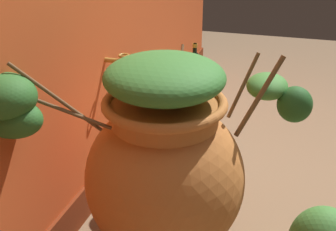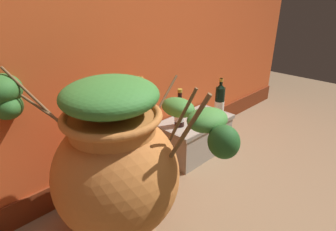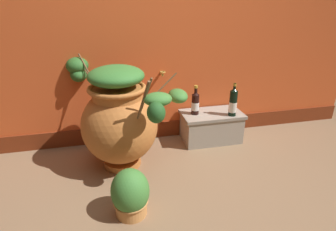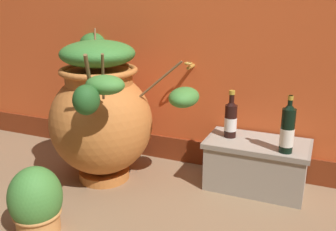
# 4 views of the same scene
# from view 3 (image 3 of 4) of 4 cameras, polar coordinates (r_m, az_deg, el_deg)

# --- Properties ---
(ground_plane) EXTENTS (7.00, 7.00, 0.00)m
(ground_plane) POSITION_cam_3_polar(r_m,az_deg,el_deg) (2.08, 3.12, -18.33)
(ground_plane) COLOR #896B4C
(back_wall) EXTENTS (4.40, 0.33, 2.60)m
(back_wall) POSITION_cam_3_polar(r_m,az_deg,el_deg) (2.72, -3.62, 21.46)
(back_wall) COLOR #D15123
(back_wall) RESTS_ON ground_plane
(terracotta_urn) EXTENTS (1.03, 1.08, 0.92)m
(terracotta_urn) POSITION_cam_3_polar(r_m,az_deg,el_deg) (2.34, -10.03, -0.31)
(terracotta_urn) COLOR #C17033
(terracotta_urn) RESTS_ON ground_plane
(stone_ledge) EXTENTS (0.61, 0.35, 0.30)m
(stone_ledge) POSITION_cam_3_polar(r_m,az_deg,el_deg) (2.87, 8.88, -1.99)
(stone_ledge) COLOR #9E9384
(stone_ledge) RESTS_ON ground_plane
(wine_bottle_left) EXTENTS (0.08, 0.08, 0.32)m
(wine_bottle_left) POSITION_cam_3_polar(r_m,az_deg,el_deg) (2.74, 13.27, 2.64)
(wine_bottle_left) COLOR black
(wine_bottle_left) RESTS_ON stone_ledge
(wine_bottle_middle) EXTENTS (0.08, 0.08, 0.29)m
(wine_bottle_middle) POSITION_cam_3_polar(r_m,az_deg,el_deg) (2.72, 5.66, 2.66)
(wine_bottle_middle) COLOR black
(wine_bottle_middle) RESTS_ON stone_ledge
(potted_shrub) EXTENTS (0.26, 0.27, 0.35)m
(potted_shrub) POSITION_cam_3_polar(r_m,az_deg,el_deg) (1.94, -7.77, -15.79)
(potted_shrub) COLOR #D68E4C
(potted_shrub) RESTS_ON ground_plane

